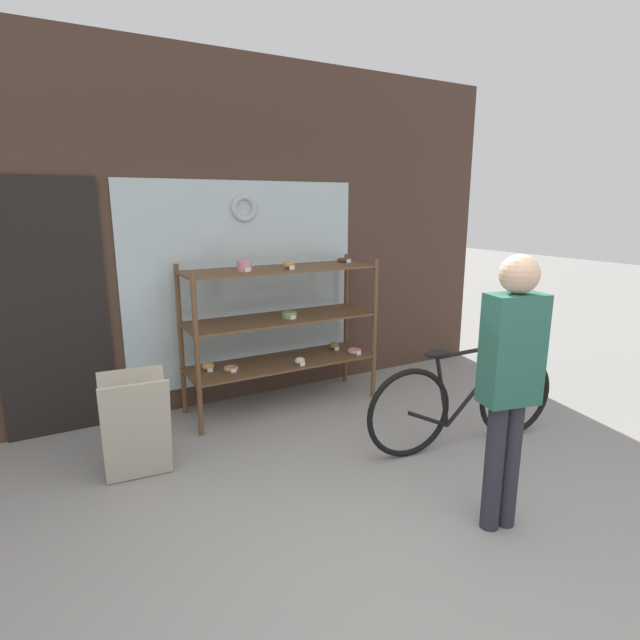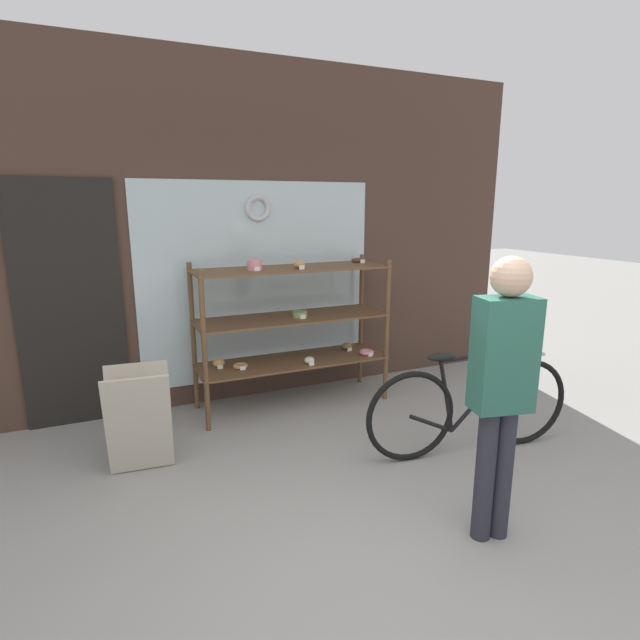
% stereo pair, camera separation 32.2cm
% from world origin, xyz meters
% --- Properties ---
extents(ground_plane, '(30.00, 30.00, 0.00)m').
position_xyz_m(ground_plane, '(0.00, 0.00, 0.00)').
color(ground_plane, gray).
extents(storefront_facade, '(6.16, 0.13, 3.20)m').
position_xyz_m(storefront_facade, '(-0.04, 3.02, 1.56)').
color(storefront_facade, '#473328').
rests_on(storefront_facade, ground_plane).
extents(display_case, '(1.79, 0.57, 1.41)m').
position_xyz_m(display_case, '(0.40, 2.60, 0.84)').
color(display_case, brown).
rests_on(display_case, ground_plane).
extents(bicycle, '(1.69, 0.46, 0.84)m').
position_xyz_m(bicycle, '(1.29, 1.14, 0.38)').
color(bicycle, black).
rests_on(bicycle, ground_plane).
extents(sandwich_board, '(0.47, 0.42, 0.76)m').
position_xyz_m(sandwich_board, '(-1.05, 1.88, 0.39)').
color(sandwich_board, '#B2A893').
rests_on(sandwich_board, ground_plane).
extents(pedestrian, '(0.35, 0.25, 1.63)m').
position_xyz_m(pedestrian, '(0.73, 0.28, 0.96)').
color(pedestrian, '#282833').
rests_on(pedestrian, ground_plane).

